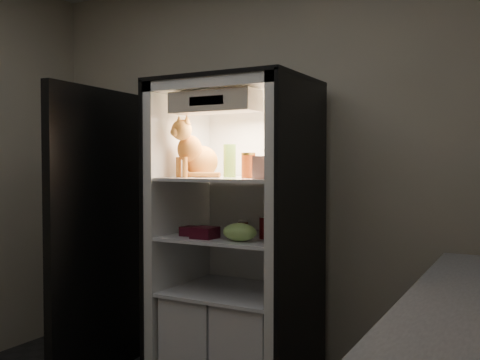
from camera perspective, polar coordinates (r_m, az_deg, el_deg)
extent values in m
plane|color=beige|center=(3.63, 2.97, 1.43)|extent=(3.60, 0.00, 3.60)
cube|color=white|center=(3.54, 2.04, -5.48)|extent=(0.85, 0.06, 1.85)
cube|color=white|center=(3.47, -6.22, -5.65)|extent=(0.06, 0.70, 1.85)
cube|color=white|center=(3.09, 5.95, -6.59)|extent=(0.06, 0.70, 1.85)
cube|color=white|center=(3.26, -0.50, 9.65)|extent=(0.85, 0.70, 0.06)
cube|color=black|center=(3.49, -6.79, -5.60)|extent=(0.02, 0.72, 1.87)
cube|color=black|center=(3.08, 6.68, -6.64)|extent=(0.02, 0.72, 1.87)
cube|color=black|center=(3.26, -0.50, 10.38)|extent=(0.90, 0.72, 0.02)
cube|color=white|center=(3.21, -0.76, 0.10)|extent=(0.73, 0.62, 0.02)
cube|color=white|center=(3.24, -0.76, -6.10)|extent=(0.73, 0.62, 0.02)
cube|color=white|center=(3.45, -3.38, -15.47)|extent=(0.34, 0.58, 0.48)
cube|color=white|center=(3.29, 2.02, -16.37)|extent=(0.34, 0.58, 0.48)
cube|color=white|center=(3.30, -0.75, -11.79)|extent=(0.73, 0.62, 0.02)
cube|color=beige|center=(3.04, -2.73, 8.30)|extent=(0.52, 0.18, 0.12)
cube|color=black|center=(2.97, -3.60, 8.45)|extent=(0.22, 0.01, 0.05)
cube|color=black|center=(3.53, -14.97, -5.57)|extent=(0.13, 0.87, 1.85)
cube|color=white|center=(3.56, -15.65, -11.64)|extent=(0.11, 0.64, 0.12)
cube|color=white|center=(3.48, -15.73, -3.62)|extent=(0.11, 0.64, 0.12)
ellipsoid|color=#CB681A|center=(3.30, -4.11, 1.96)|extent=(0.25, 0.28, 0.20)
ellipsoid|color=#CB681A|center=(3.24, -5.39, 3.29)|extent=(0.19, 0.18, 0.17)
sphere|color=orange|center=(3.21, -6.25, 5.32)|extent=(0.16, 0.16, 0.12)
sphere|color=orange|center=(3.18, -6.98, 5.10)|extent=(0.07, 0.07, 0.05)
cone|color=orange|center=(3.25, -6.53, 6.36)|extent=(0.06, 0.06, 0.06)
cone|color=orange|center=(3.19, -5.70, 6.45)|extent=(0.06, 0.06, 0.06)
cylinder|color=#CB681A|center=(3.23, -6.56, 1.37)|extent=(0.03, 0.03, 0.12)
cylinder|color=#CB681A|center=(3.18, -5.90, 1.36)|extent=(0.03, 0.03, 0.12)
cylinder|color=#CB681A|center=(3.17, -4.06, 0.56)|extent=(0.23, 0.06, 0.03)
cylinder|color=green|center=(3.23, -1.11, 1.92)|extent=(0.08, 0.08, 0.18)
cylinder|color=green|center=(3.23, -1.11, 3.68)|extent=(0.08, 0.08, 0.02)
cylinder|color=white|center=(3.32, 2.28, 1.18)|extent=(0.08, 0.08, 0.10)
cylinder|color=#1759A5|center=(3.32, 2.28, 2.16)|extent=(0.08, 0.08, 0.02)
cylinder|color=maroon|center=(3.10, 0.90, 1.45)|extent=(0.08, 0.08, 0.13)
cylinder|color=gold|center=(3.10, 0.90, 2.80)|extent=(0.08, 0.08, 0.01)
cylinder|color=maroon|center=(3.13, 4.79, 2.10)|extent=(0.13, 0.13, 0.20)
cylinder|color=white|center=(3.13, 4.80, 4.13)|extent=(0.13, 0.13, 0.02)
cube|color=silver|center=(2.88, 2.28, 1.33)|extent=(0.07, 0.07, 0.13)
cylinder|color=black|center=(3.22, 3.41, -4.90)|extent=(0.07, 0.07, 0.12)
cylinder|color=#B2B2B2|center=(3.21, 3.42, -3.80)|extent=(0.07, 0.07, 0.00)
cylinder|color=black|center=(3.13, 3.88, -5.05)|extent=(0.07, 0.07, 0.12)
cylinder|color=#B2B2B2|center=(3.12, 3.88, -3.88)|extent=(0.07, 0.07, 0.00)
cylinder|color=black|center=(3.09, 2.71, -5.14)|extent=(0.07, 0.07, 0.12)
cylinder|color=#B2B2B2|center=(3.08, 2.71, -3.96)|extent=(0.07, 0.07, 0.00)
cylinder|color=#522C17|center=(3.27, 0.35, -5.16)|extent=(0.06, 0.06, 0.08)
cylinder|color=#B2B2B2|center=(3.26, 0.35, -4.40)|extent=(0.06, 0.06, 0.01)
ellipsoid|color=#85B655|center=(3.00, -0.03, -5.58)|extent=(0.20, 0.15, 0.10)
cube|color=#4A0C1A|center=(3.23, -5.19, -5.45)|extent=(0.11, 0.11, 0.05)
cube|color=#4A0C1A|center=(3.12, -3.77, -5.62)|extent=(0.13, 0.13, 0.07)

